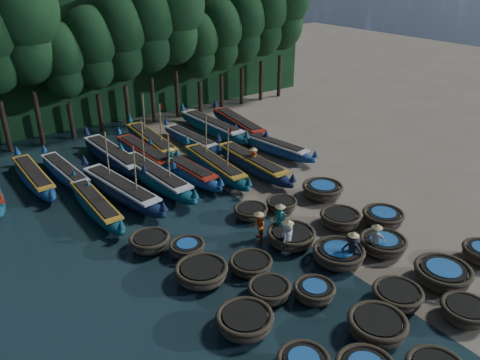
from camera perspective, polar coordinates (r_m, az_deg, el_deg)
ground at (r=24.34m, az=5.78°, el=-6.19°), size 120.00×120.00×0.00m
foliage_wall at (r=41.94m, az=-16.12°, el=13.98°), size 40.00×3.00×10.00m
coracle_3 at (r=20.62m, az=25.72°, el=-14.24°), size 1.90×1.90×0.73m
coracle_6 at (r=18.71m, az=16.36°, el=-16.74°), size 2.34×2.34×0.85m
coracle_7 at (r=20.44m, az=18.63°, el=-13.22°), size 2.41×2.41×0.72m
coracle_8 at (r=22.21m, az=23.46°, el=-10.48°), size 2.60×2.60×0.82m
coracle_10 at (r=18.28m, az=0.58°, el=-16.82°), size 2.38×2.38×0.77m
coracle_11 at (r=19.73m, az=3.58°, el=-13.32°), size 2.03×2.03×0.69m
coracle_12 at (r=19.89m, az=9.04°, el=-13.26°), size 2.00×2.00×0.69m
coracle_13 at (r=22.11m, az=11.92°, el=-8.88°), size 2.41×2.41×0.79m
coracle_14 at (r=23.40m, az=17.02°, el=-7.49°), size 2.56×2.56×0.75m
coracle_15 at (r=20.66m, az=-4.71°, el=-11.18°), size 2.42×2.42×0.76m
coracle_16 at (r=21.17m, az=1.34°, el=-10.26°), size 2.40×2.40×0.65m
coracle_17 at (r=23.04m, az=6.25°, el=-6.91°), size 2.89×2.89×0.79m
coracle_18 at (r=24.96m, az=12.11°, el=-4.64°), size 2.16×2.16×0.77m
coracle_19 at (r=25.61m, az=17.03°, el=-4.38°), size 2.47×2.47×0.79m
coracle_20 at (r=22.98m, az=-10.95°, el=-7.41°), size 2.25×2.25×0.75m
coracle_21 at (r=22.33m, az=-6.46°, el=-8.25°), size 1.93×1.93×0.68m
coracle_22 at (r=25.18m, az=1.32°, el=-3.90°), size 2.25×2.25×0.64m
coracle_23 at (r=25.98m, az=5.09°, el=-2.99°), size 1.87×1.87×0.66m
coracle_24 at (r=27.63m, az=10.02°, el=-1.23°), size 2.86×2.86×0.83m
long_boat_2 at (r=26.77m, az=-17.15°, el=-2.90°), size 1.34×7.57×1.33m
long_boat_3 at (r=27.89m, az=-14.33°, el=-1.14°), size 2.83×8.73×3.75m
long_boat_4 at (r=29.04m, az=-10.37°, el=0.41°), size 2.22×9.06×3.86m
long_boat_5 at (r=30.05m, az=-7.03°, el=1.44°), size 2.04×8.39×1.48m
long_boat_6 at (r=30.20m, az=-3.13°, el=1.74°), size 1.94×8.39×3.57m
long_boat_7 at (r=30.52m, az=1.44°, el=2.05°), size 1.62×8.53×1.50m
long_boat_8 at (r=33.52m, az=3.96°, el=4.13°), size 2.61×7.77×1.39m
long_boat_10 at (r=31.42m, az=-23.84°, el=0.37°), size 1.52×7.90×1.39m
long_boat_11 at (r=31.38m, az=-20.53°, el=0.90°), size 1.86×7.57×1.34m
long_boat_12 at (r=32.66m, az=-15.20°, el=2.83°), size 2.12×9.17×1.62m
long_boat_13 at (r=32.80m, az=-11.60°, el=3.21°), size 1.79×8.30×1.46m
long_boat_14 at (r=34.62m, az=-10.73°, el=4.60°), size 2.08×9.07×3.86m
long_boat_15 at (r=34.93m, az=-6.01°, el=4.91°), size 1.71×7.44×1.31m
long_boat_16 at (r=37.25m, az=-3.45°, el=6.53°), size 1.97×9.21×1.62m
long_boat_17 at (r=37.72m, az=-0.21°, el=6.82°), size 2.76×9.02×1.60m
fisherman_0 at (r=22.16m, az=5.85°, el=-6.89°), size 0.98×0.82×1.92m
fisherman_1 at (r=23.30m, az=4.87°, el=-4.89°), size 0.74×0.78×1.99m
fisherman_2 at (r=23.06m, az=2.29°, el=-5.61°), size 0.87×0.93×1.73m
fisherman_3 at (r=21.75m, az=13.46°, el=-8.28°), size 1.08×1.28×1.92m
fisherman_4 at (r=22.80m, az=16.18°, el=-7.01°), size 0.89×0.97×1.80m
fisherman_5 at (r=30.44m, az=-8.44°, el=2.35°), size 1.54×1.40×1.91m
fisherman_6 at (r=30.46m, az=1.65°, el=2.57°), size 0.78×0.91×1.77m
tree_4 at (r=36.22m, az=-25.22°, el=16.84°), size 5.34×5.34×12.58m
tree_5 at (r=37.15m, az=-20.93°, el=13.45°), size 3.68×3.68×8.68m
tree_6 at (r=37.69m, az=-17.66°, el=15.12°), size 4.09×4.09×9.65m
tree_7 at (r=38.37m, az=-14.45°, el=16.70°), size 4.51×4.51×10.63m
tree_8 at (r=39.18m, az=-11.32°, el=18.16°), size 4.92×4.92×11.60m
tree_9 at (r=40.13m, az=-8.27°, el=19.52°), size 5.34×5.34×12.58m
tree_10 at (r=41.60m, az=-5.13°, el=16.12°), size 3.68×3.68×8.68m
tree_11 at (r=42.71m, az=-2.40°, el=17.36°), size 4.09×4.09×9.65m
tree_12 at (r=43.92m, az=0.22°, el=18.50°), size 4.51×4.51×10.63m
tree_13 at (r=45.22m, az=2.72°, el=19.54°), size 4.92×4.92×11.60m
tree_14 at (r=46.61m, az=5.11°, el=20.49°), size 5.34×5.34×12.58m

